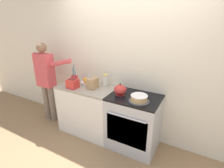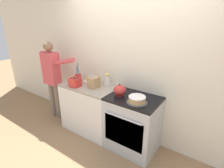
{
  "view_description": "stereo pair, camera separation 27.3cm",
  "coord_description": "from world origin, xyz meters",
  "px_view_note": "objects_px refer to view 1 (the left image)",
  "views": [
    {
      "loc": [
        1.1,
        -1.97,
        2.04
      ],
      "look_at": [
        -0.13,
        0.27,
        1.05
      ],
      "focal_mm": 28.0,
      "sensor_mm": 36.0,
      "label": 1
    },
    {
      "loc": [
        1.33,
        -1.83,
        2.04
      ],
      "look_at": [
        -0.13,
        0.27,
        1.05
      ],
      "focal_mm": 28.0,
      "sensor_mm": 36.0,
      "label": 2
    }
  ],
  "objects_px": {
    "tea_kettle": "(120,90)",
    "utensil_crock": "(75,79)",
    "toaster": "(73,84)",
    "milk_carton": "(106,80)",
    "stove_range": "(133,122)",
    "fruit_bowl": "(88,81)",
    "person_baker": "(46,77)",
    "knife_block": "(92,83)",
    "layer_cake": "(139,99)"
  },
  "relations": [
    {
      "from": "layer_cake",
      "to": "person_baker",
      "type": "bearing_deg",
      "value": 179.44
    },
    {
      "from": "fruit_bowl",
      "to": "toaster",
      "type": "height_order",
      "value": "toaster"
    },
    {
      "from": "fruit_bowl",
      "to": "toaster",
      "type": "relative_size",
      "value": 1.26
    },
    {
      "from": "stove_range",
      "to": "tea_kettle",
      "type": "xyz_separation_m",
      "value": [
        -0.23,
        -0.03,
        0.53
      ]
    },
    {
      "from": "fruit_bowl",
      "to": "person_baker",
      "type": "height_order",
      "value": "person_baker"
    },
    {
      "from": "utensil_crock",
      "to": "knife_block",
      "type": "bearing_deg",
      "value": -8.9
    },
    {
      "from": "utensil_crock",
      "to": "person_baker",
      "type": "distance_m",
      "value": 0.61
    },
    {
      "from": "utensil_crock",
      "to": "toaster",
      "type": "relative_size",
      "value": 1.82
    },
    {
      "from": "knife_block",
      "to": "layer_cake",
      "type": "bearing_deg",
      "value": -5.58
    },
    {
      "from": "tea_kettle",
      "to": "utensil_crock",
      "type": "relative_size",
      "value": 0.68
    },
    {
      "from": "tea_kettle",
      "to": "milk_carton",
      "type": "height_order",
      "value": "milk_carton"
    },
    {
      "from": "fruit_bowl",
      "to": "stove_range",
      "type": "bearing_deg",
      "value": -7.95
    },
    {
      "from": "fruit_bowl",
      "to": "milk_carton",
      "type": "relative_size",
      "value": 0.99
    },
    {
      "from": "tea_kettle",
      "to": "knife_block",
      "type": "distance_m",
      "value": 0.52
    },
    {
      "from": "fruit_bowl",
      "to": "person_baker",
      "type": "distance_m",
      "value": 0.86
    },
    {
      "from": "utensil_crock",
      "to": "stove_range",
      "type": "bearing_deg",
      "value": -2.27
    },
    {
      "from": "utensil_crock",
      "to": "milk_carton",
      "type": "distance_m",
      "value": 0.6
    },
    {
      "from": "toaster",
      "to": "milk_carton",
      "type": "height_order",
      "value": "milk_carton"
    },
    {
      "from": "tea_kettle",
      "to": "person_baker",
      "type": "distance_m",
      "value": 1.57
    },
    {
      "from": "knife_block",
      "to": "utensil_crock",
      "type": "bearing_deg",
      "value": 171.1
    },
    {
      "from": "utensil_crock",
      "to": "fruit_bowl",
      "type": "height_order",
      "value": "utensil_crock"
    },
    {
      "from": "layer_cake",
      "to": "milk_carton",
      "type": "relative_size",
      "value": 1.24
    },
    {
      "from": "utensil_crock",
      "to": "milk_carton",
      "type": "xyz_separation_m",
      "value": [
        0.59,
        0.12,
        0.04
      ]
    },
    {
      "from": "person_baker",
      "to": "stove_range",
      "type": "bearing_deg",
      "value": 10.28
    },
    {
      "from": "tea_kettle",
      "to": "milk_carton",
      "type": "bearing_deg",
      "value": 152.16
    },
    {
      "from": "toaster",
      "to": "knife_block",
      "type": "bearing_deg",
      "value": 25.24
    },
    {
      "from": "milk_carton",
      "to": "stove_range",
      "type": "bearing_deg",
      "value": -15.69
    },
    {
      "from": "tea_kettle",
      "to": "stove_range",
      "type": "bearing_deg",
      "value": 7.31
    },
    {
      "from": "stove_range",
      "to": "fruit_bowl",
      "type": "bearing_deg",
      "value": 172.05
    },
    {
      "from": "toaster",
      "to": "person_baker",
      "type": "relative_size",
      "value": 0.12
    },
    {
      "from": "fruit_bowl",
      "to": "knife_block",
      "type": "bearing_deg",
      "value": -36.6
    },
    {
      "from": "tea_kettle",
      "to": "fruit_bowl",
      "type": "height_order",
      "value": "tea_kettle"
    },
    {
      "from": "knife_block",
      "to": "milk_carton",
      "type": "bearing_deg",
      "value": 54.03
    },
    {
      "from": "stove_range",
      "to": "milk_carton",
      "type": "distance_m",
      "value": 0.85
    },
    {
      "from": "stove_range",
      "to": "utensil_crock",
      "type": "height_order",
      "value": "utensil_crock"
    },
    {
      "from": "tea_kettle",
      "to": "person_baker",
      "type": "xyz_separation_m",
      "value": [
        -1.56,
        -0.06,
        -0.02
      ]
    },
    {
      "from": "tea_kettle",
      "to": "toaster",
      "type": "distance_m",
      "value": 0.84
    },
    {
      "from": "fruit_bowl",
      "to": "person_baker",
      "type": "xyz_separation_m",
      "value": [
        -0.83,
        -0.22,
        0.02
      ]
    },
    {
      "from": "tea_kettle",
      "to": "toaster",
      "type": "relative_size",
      "value": 1.24
    },
    {
      "from": "tea_kettle",
      "to": "fruit_bowl",
      "type": "bearing_deg",
      "value": 167.39
    },
    {
      "from": "layer_cake",
      "to": "milk_carton",
      "type": "distance_m",
      "value": 0.78
    },
    {
      "from": "stove_range",
      "to": "milk_carton",
      "type": "relative_size",
      "value": 3.74
    },
    {
      "from": "tea_kettle",
      "to": "fruit_bowl",
      "type": "relative_size",
      "value": 0.99
    },
    {
      "from": "milk_carton",
      "to": "toaster",
      "type": "bearing_deg",
      "value": -142.87
    },
    {
      "from": "layer_cake",
      "to": "tea_kettle",
      "type": "bearing_deg",
      "value": 167.25
    },
    {
      "from": "stove_range",
      "to": "layer_cake",
      "type": "bearing_deg",
      "value": -44.47
    },
    {
      "from": "tea_kettle",
      "to": "utensil_crock",
      "type": "xyz_separation_m",
      "value": [
        -0.97,
        0.08,
        -0.0
      ]
    },
    {
      "from": "knife_block",
      "to": "utensil_crock",
      "type": "height_order",
      "value": "utensil_crock"
    },
    {
      "from": "layer_cake",
      "to": "toaster",
      "type": "bearing_deg",
      "value": -177.04
    },
    {
      "from": "utensil_crock",
      "to": "fruit_bowl",
      "type": "distance_m",
      "value": 0.25
    }
  ]
}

